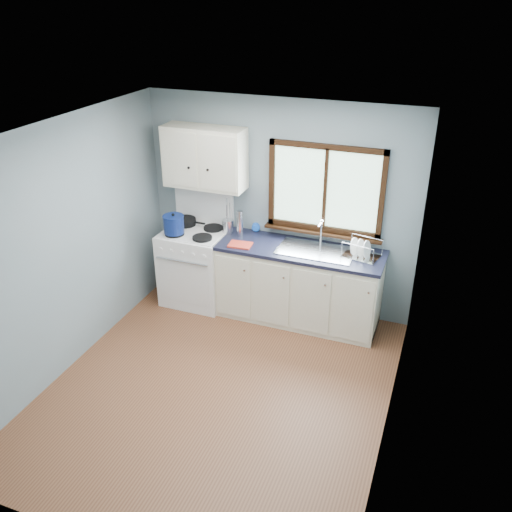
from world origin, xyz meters
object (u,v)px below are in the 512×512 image
(base_cabinets, at_px, (299,288))
(skillet, at_px, (185,221))
(sink, at_px, (316,256))
(stockpot, at_px, (174,224))
(gas_range, at_px, (196,264))
(thermos, at_px, (240,223))
(utensil_crock, at_px, (228,226))
(dish_rack, at_px, (361,252))

(base_cabinets, height_order, skillet, skillet)
(sink, bearing_deg, stockpot, -173.60)
(gas_range, relative_size, skillet, 3.33)
(thermos, bearing_deg, gas_range, -169.92)
(base_cabinets, relative_size, sink, 2.20)
(sink, bearing_deg, skillet, 176.05)
(sink, height_order, utensil_crock, utensil_crock)
(base_cabinets, bearing_deg, gas_range, -179.18)
(gas_range, bearing_deg, utensil_crock, 18.57)
(base_cabinets, bearing_deg, dish_rack, 4.07)
(skillet, relative_size, utensil_crock, 0.96)
(stockpot, bearing_deg, base_cabinets, 7.19)
(gas_range, distance_m, dish_rack, 2.03)
(skillet, xyz_separation_m, dish_rack, (2.17, -0.07, -0.02))
(utensil_crock, bearing_deg, thermos, -10.94)
(skillet, relative_size, dish_rack, 0.96)
(stockpot, distance_m, thermos, 0.77)
(stockpot, bearing_deg, sink, 6.40)
(gas_range, bearing_deg, skillet, 145.13)
(stockpot, xyz_separation_m, thermos, (0.72, 0.27, 0.01))
(base_cabinets, xyz_separation_m, stockpot, (-1.48, -0.19, 0.66))
(skillet, height_order, thermos, thermos)
(sink, xyz_separation_m, stockpot, (-1.66, -0.19, 0.21))
(base_cabinets, xyz_separation_m, utensil_crock, (-0.92, 0.11, 0.60))
(skillet, bearing_deg, utensil_crock, -0.34)
(stockpot, distance_m, dish_rack, 2.17)
(dish_rack, bearing_deg, skillet, -170.16)
(base_cabinets, relative_size, utensil_crock, 4.36)
(base_cabinets, bearing_deg, skillet, 175.59)
(stockpot, xyz_separation_m, dish_rack, (2.15, 0.23, -0.10))
(sink, bearing_deg, utensil_crock, 174.28)
(skillet, distance_m, dish_rack, 2.17)
(dish_rack, bearing_deg, base_cabinets, -164.30)
(base_cabinets, height_order, thermos, thermos)
(base_cabinets, xyz_separation_m, sink, (0.18, -0.00, 0.45))
(base_cabinets, xyz_separation_m, thermos, (-0.76, 0.08, 0.67))
(gas_range, distance_m, base_cabinets, 1.31)
(base_cabinets, xyz_separation_m, dish_rack, (0.67, 0.05, 0.56))
(sink, height_order, dish_rack, sink)
(gas_range, height_order, skillet, gas_range)
(gas_range, xyz_separation_m, base_cabinets, (1.31, 0.02, -0.08))
(gas_range, bearing_deg, thermos, 10.08)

